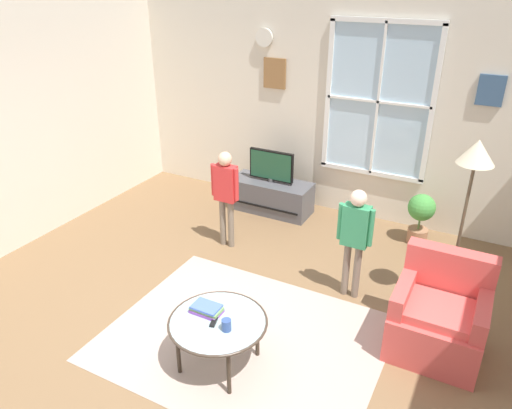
% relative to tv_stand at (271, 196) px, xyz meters
% --- Properties ---
extents(ground_plane, '(6.59, 6.87, 0.02)m').
position_rel_tv_stand_xyz_m(ground_plane, '(0.74, -2.68, -0.23)').
color(ground_plane, brown).
extents(back_wall, '(5.99, 0.17, 2.85)m').
position_rel_tv_stand_xyz_m(back_wall, '(0.75, 0.52, 1.21)').
color(back_wall, beige).
rests_on(back_wall, ground_plane).
extents(area_rug, '(2.45, 1.94, 0.01)m').
position_rel_tv_stand_xyz_m(area_rug, '(0.96, -2.49, -0.22)').
color(area_rug, tan).
rests_on(area_rug, ground_plane).
extents(tv_stand, '(1.13, 0.48, 0.44)m').
position_rel_tv_stand_xyz_m(tv_stand, '(0.00, 0.00, 0.00)').
color(tv_stand, '#4C4C51').
rests_on(tv_stand, ground_plane).
extents(television, '(0.64, 0.08, 0.44)m').
position_rel_tv_stand_xyz_m(television, '(0.00, -0.00, 0.45)').
color(television, '#4C4C4C').
rests_on(television, tv_stand).
extents(armchair, '(0.76, 0.74, 0.87)m').
position_rel_tv_stand_xyz_m(armchair, '(2.51, -1.79, 0.11)').
color(armchair, '#D14C47').
rests_on(armchair, ground_plane).
extents(coffee_table, '(0.83, 0.83, 0.46)m').
position_rel_tv_stand_xyz_m(coffee_table, '(0.92, -2.87, 0.21)').
color(coffee_table, '#99B2B7').
rests_on(coffee_table, ground_plane).
extents(book_stack, '(0.26, 0.16, 0.07)m').
position_rel_tv_stand_xyz_m(book_stack, '(0.78, -2.82, 0.27)').
color(book_stack, purple).
rests_on(book_stack, coffee_table).
extents(cup, '(0.08, 0.08, 0.10)m').
position_rel_tv_stand_xyz_m(cup, '(1.04, -2.93, 0.29)').
color(cup, '#334C8C').
rests_on(cup, coffee_table).
extents(remote_near_books, '(0.08, 0.15, 0.02)m').
position_rel_tv_stand_xyz_m(remote_near_books, '(0.90, -2.89, 0.25)').
color(remote_near_books, black).
rests_on(remote_near_books, coffee_table).
extents(person_green_shirt, '(0.36, 0.16, 1.19)m').
position_rel_tv_stand_xyz_m(person_green_shirt, '(1.60, -1.39, 0.53)').
color(person_green_shirt, '#726656').
rests_on(person_green_shirt, ground_plane).
extents(person_red_shirt, '(0.36, 0.17, 1.21)m').
position_rel_tv_stand_xyz_m(person_red_shirt, '(-0.05, -1.11, 0.54)').
color(person_red_shirt, '#726656').
rests_on(person_red_shirt, ground_plane).
extents(potted_plant_by_window, '(0.33, 0.33, 0.64)m').
position_rel_tv_stand_xyz_m(potted_plant_by_window, '(2.00, 0.05, 0.17)').
color(potted_plant_by_window, '#9E6B4C').
rests_on(potted_plant_by_window, ground_plane).
extents(floor_lamp, '(0.32, 0.32, 1.76)m').
position_rel_tv_stand_xyz_m(floor_lamp, '(2.52, -1.15, 1.26)').
color(floor_lamp, black).
rests_on(floor_lamp, ground_plane).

